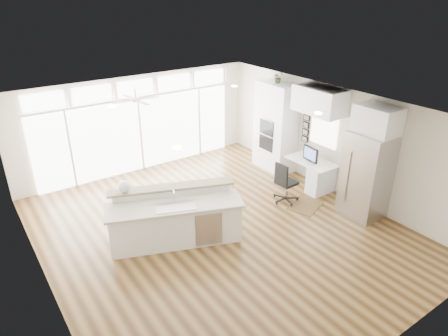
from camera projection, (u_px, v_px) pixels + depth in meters
floor at (219, 230)px, 8.79m from camera, size 7.00×8.00×0.02m
ceiling at (218, 111)px, 7.65m from camera, size 7.00×8.00×0.02m
wall_back at (138, 124)px, 11.19m from camera, size 7.00×0.04×2.70m
wall_front at (390, 283)px, 5.24m from camera, size 7.00×0.04×2.70m
wall_left at (38, 229)px, 6.39m from camera, size 0.04×8.00×2.70m
wall_right at (333, 140)px, 10.04m from camera, size 0.04×8.00×2.70m
glass_wall at (140, 134)px, 11.27m from camera, size 5.80×0.06×2.08m
transom_row at (136, 88)px, 10.71m from camera, size 5.90×0.06×0.40m
desk_window at (324, 129)px, 10.15m from camera, size 0.04×0.85×0.85m
ceiling_fan at (135, 96)px, 9.56m from camera, size 1.16×1.16×0.32m
recessed_lights at (212, 110)px, 7.81m from camera, size 3.40×3.00×0.02m
oven_cabinet at (275, 127)px, 11.24m from camera, size 0.64×1.20×2.50m
desk_nook at (311, 174)px, 10.48m from camera, size 0.72×1.30×0.76m
upper_cabinets at (319, 100)px, 9.67m from camera, size 0.64×1.30×0.64m
refrigerator at (366, 175)px, 8.98m from camera, size 0.76×0.90×2.00m
fridge_cabinet at (377, 120)px, 8.46m from camera, size 0.64×0.90×0.60m
framed_photos at (306, 128)px, 10.68m from camera, size 0.06×0.22×0.80m
kitchen_island at (176, 219)px, 8.16m from camera, size 2.93×1.96×1.09m
rug at (306, 205)px, 9.74m from camera, size 1.05×0.90×0.01m
office_chair at (287, 182)px, 9.74m from camera, size 0.57×0.53×1.04m
fishbowl at (124, 187)px, 8.03m from camera, size 0.29×0.29×0.24m
monitor at (311, 154)px, 10.18m from camera, size 0.13×0.52×0.43m
keyboard at (305, 163)px, 10.18m from camera, size 0.16×0.31×0.01m
potted_plant at (278, 78)px, 10.67m from camera, size 0.27×0.30×0.23m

